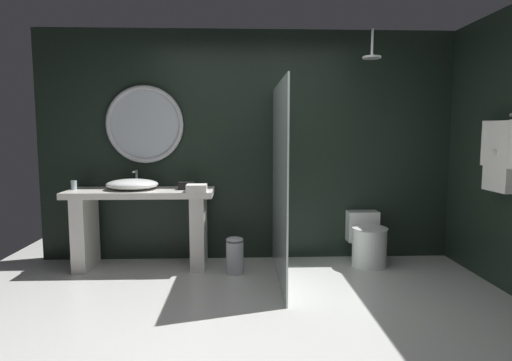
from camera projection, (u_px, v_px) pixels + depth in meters
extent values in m
plane|color=silver|center=(259.00, 329.00, 3.19)|extent=(5.76, 5.76, 0.00)
cube|color=black|center=(251.00, 146.00, 4.94)|extent=(4.80, 0.10, 2.60)
cube|color=silver|center=(141.00, 193.00, 4.59)|extent=(1.54, 0.57, 0.07)
cube|color=silver|center=(85.00, 232.00, 4.62)|extent=(0.15, 0.48, 0.79)
cube|color=silver|center=(199.00, 231.00, 4.66)|extent=(0.15, 0.48, 0.79)
ellipsoid|color=white|center=(132.00, 184.00, 4.57)|extent=(0.55, 0.45, 0.12)
cylinder|color=#B7B7BC|center=(137.00, 179.00, 4.77)|extent=(0.02, 0.02, 0.19)
cylinder|color=#B7B7BC|center=(135.00, 172.00, 4.69)|extent=(0.02, 0.14, 0.02)
cylinder|color=silver|center=(74.00, 185.00, 4.57)|extent=(0.06, 0.06, 0.10)
cube|color=black|center=(186.00, 186.00, 4.60)|extent=(0.16, 0.13, 0.08)
torus|color=#B7B7BC|center=(145.00, 124.00, 4.77)|extent=(0.86, 0.05, 0.86)
cylinder|color=#B2BCC1|center=(145.00, 124.00, 4.78)|extent=(0.78, 0.01, 0.78)
cube|color=silver|center=(279.00, 183.00, 4.20)|extent=(0.02, 1.48, 1.94)
cylinder|color=#B7B7BC|center=(372.00, 43.00, 4.33)|extent=(0.02, 0.02, 0.27)
cylinder|color=#B7B7BC|center=(372.00, 57.00, 4.35)|extent=(0.19, 0.19, 0.02)
sphere|color=#B7B7BC|center=(512.00, 115.00, 3.81)|extent=(0.04, 0.04, 0.04)
cube|color=silver|center=(501.00, 156.00, 3.85)|extent=(0.12, 0.36, 0.63)
cylinder|color=silver|center=(489.00, 143.00, 4.04)|extent=(0.13, 0.13, 0.42)
sphere|color=silver|center=(493.00, 153.00, 3.84)|extent=(0.07, 0.07, 0.07)
cylinder|color=white|center=(369.00, 247.00, 4.69)|extent=(0.37, 0.37, 0.42)
ellipsoid|color=white|center=(370.00, 228.00, 4.66)|extent=(0.39, 0.43, 0.02)
cube|color=white|center=(362.00, 226.00, 4.95)|extent=(0.35, 0.19, 0.35)
cylinder|color=#B7B7BC|center=(235.00, 258.00, 4.44)|extent=(0.18, 0.18, 0.34)
ellipsoid|color=#B7B7BC|center=(235.00, 239.00, 4.42)|extent=(0.18, 0.18, 0.05)
cube|color=silver|center=(197.00, 188.00, 4.42)|extent=(0.21, 0.19, 0.07)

